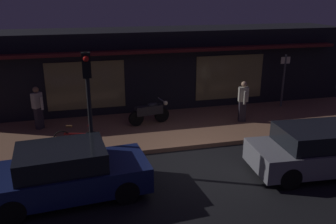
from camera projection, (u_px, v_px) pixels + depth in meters
name	position (u px, v px, depth m)	size (l,w,h in m)	color
ground_plane	(197.00, 163.00, 11.23)	(60.00, 60.00, 0.00)	black
sidewalk_slab	(173.00, 128.00, 13.97)	(18.00, 4.00, 0.15)	#8C6047
storefront_building	(154.00, 68.00, 16.53)	(18.00, 3.30, 3.60)	black
motorcycle	(150.00, 112.00, 14.02)	(1.69, 0.60, 0.97)	black
bicycle_parked	(78.00, 139.00, 11.73)	(1.61, 0.56, 0.91)	black
person_photographer	(38.00, 107.00, 13.39)	(0.51, 0.48, 1.67)	#28232D
person_bystander	(243.00, 101.00, 14.18)	(0.42, 0.62, 1.67)	#28232D
sign_post	(284.00, 78.00, 15.93)	(0.44, 0.09, 2.40)	#47474C
traffic_light_pole	(88.00, 92.00, 9.91)	(0.24, 0.33, 3.60)	black
parked_car_near	(67.00, 173.00, 9.14)	(4.23, 2.08, 1.42)	black
parked_car_far	(319.00, 150.00, 10.47)	(4.20, 2.02, 1.42)	black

